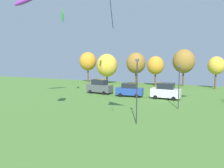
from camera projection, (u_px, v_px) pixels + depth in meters
The scene contains 13 objects.
kite_flying_3 at pixel (27, 0), 33.00m from camera, with size 3.81×2.21×2.23m.
kite_flying_5 at pixel (63, 16), 35.88m from camera, with size 1.66×1.57×2.26m.
parked_car_leftmost at pixel (100, 87), 43.40m from camera, with size 4.92×2.46×2.59m.
parked_car_second_from_left at pixel (130, 90), 40.22m from camera, with size 4.64×2.22×2.30m.
parked_car_third_from_left at pixel (166, 91), 37.94m from camera, with size 4.73×2.28×2.60m.
light_post_1 at pixel (179, 84), 30.71m from camera, with size 0.36×0.20×5.74m.
light_post_2 at pixel (137, 88), 23.93m from camera, with size 0.36×0.20×6.66m.
treeline_tree_0 at pixel (88, 61), 60.58m from camera, with size 4.29×4.29×7.74m.
treeline_tree_1 at pixel (107, 65), 57.92m from camera, with size 5.08×5.08×7.27m.
treeline_tree_2 at pixel (136, 63), 57.37m from camera, with size 4.62×4.62×7.60m.
treeline_tree_3 at pixel (155, 65), 53.21m from camera, with size 3.77×3.77×6.75m.
treeline_tree_4 at pixel (184, 61), 53.12m from camera, with size 4.89×4.89×8.30m.
treeline_tree_5 at pixel (216, 66), 48.64m from camera, with size 3.38×3.38×6.72m.
Camera 1 is at (5.78, 2.28, 7.10)m, focal length 38.00 mm.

